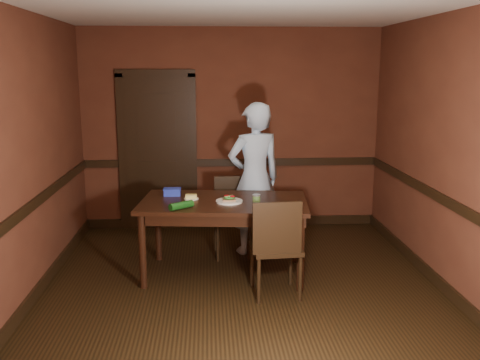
{
  "coord_description": "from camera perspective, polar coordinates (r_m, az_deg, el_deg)",
  "views": [
    {
      "loc": [
        -0.33,
        -4.96,
        2.17
      ],
      "look_at": [
        0.0,
        0.35,
        1.05
      ],
      "focal_mm": 40.0,
      "sensor_mm": 36.0,
      "label": 1
    }
  ],
  "objects": [
    {
      "name": "baseboard_right",
      "position": [
        5.87,
        20.28,
        -9.97
      ],
      "size": [
        0.03,
        4.5,
        0.12
      ],
      "primitive_type": "cube",
      "color": "black",
      "rests_on": "ground"
    },
    {
      "name": "dado_back",
      "position": [
        7.32,
        -0.9,
        1.89
      ],
      "size": [
        4.0,
        0.03,
        0.1
      ],
      "primitive_type": "cube",
      "color": "black",
      "rests_on": "ground"
    },
    {
      "name": "food_tub",
      "position": [
        5.85,
        -7.24,
        -1.26
      ],
      "size": [
        0.19,
        0.13,
        0.08
      ],
      "rotation": [
        0.0,
        0.0,
        -0.0
      ],
      "color": "blue",
      "rests_on": "dining_table"
    },
    {
      "name": "sauce_jar",
      "position": [
        5.45,
        1.76,
        -2.04
      ],
      "size": [
        0.08,
        0.08,
        0.1
      ],
      "rotation": [
        0.0,
        0.0,
        0.1
      ],
      "color": "#628E41",
      "rests_on": "dining_table"
    },
    {
      "name": "baseboard_back",
      "position": [
        7.51,
        -0.88,
        -4.44
      ],
      "size": [
        4.0,
        0.03,
        0.12
      ],
      "primitive_type": "cube",
      "color": "black",
      "rests_on": "ground"
    },
    {
      "name": "dining_table",
      "position": [
        5.7,
        -1.72,
        -6.17
      ],
      "size": [
        1.82,
        1.15,
        0.81
      ],
      "primitive_type": "cube",
      "rotation": [
        0.0,
        0.0,
        -0.1
      ],
      "color": "black",
      "rests_on": "floor"
    },
    {
      "name": "dado_left",
      "position": [
        5.38,
        -21.37,
        -2.59
      ],
      "size": [
        0.03,
        4.5,
        0.1
      ],
      "primitive_type": "cube",
      "color": "black",
      "rests_on": "ground"
    },
    {
      "name": "sandwich_plate",
      "position": [
        5.52,
        -1.16,
        -2.18
      ],
      "size": [
        0.28,
        0.28,
        0.07
      ],
      "rotation": [
        0.0,
        0.0,
        -0.35
      ],
      "color": "white",
      "rests_on": "dining_table"
    },
    {
      "name": "door",
      "position": [
        7.29,
        -8.79,
        3.24
      ],
      "size": [
        1.05,
        0.07,
        2.2
      ],
      "color": "black",
      "rests_on": "ground"
    },
    {
      "name": "floor",
      "position": [
        5.43,
        0.23,
        -11.69
      ],
      "size": [
        4.0,
        4.5,
        0.01
      ],
      "primitive_type": "cube",
      "color": "black",
      "rests_on": "ground"
    },
    {
      "name": "wrapped_veg",
      "position": [
        5.28,
        -6.27,
        -2.71
      ],
      "size": [
        0.25,
        0.22,
        0.07
      ],
      "primitive_type": "cylinder",
      "rotation": [
        0.0,
        1.57,
        0.66
      ],
      "color": "#124512",
      "rests_on": "dining_table"
    },
    {
      "name": "person",
      "position": [
        6.26,
        1.55,
        0.12
      ],
      "size": [
        0.75,
        0.6,
        1.79
      ],
      "primitive_type": "imported",
      "rotation": [
        0.0,
        0.0,
        3.44
      ],
      "color": "#AFCFE7",
      "rests_on": "floor"
    },
    {
      "name": "wall_back",
      "position": [
        7.27,
        -0.92,
        5.4
      ],
      "size": [
        4.0,
        0.02,
        2.7
      ],
      "primitive_type": "cube",
      "color": "#552919",
      "rests_on": "ground"
    },
    {
      "name": "chair_far",
      "position": [
        6.25,
        -0.87,
        -4.04
      ],
      "size": [
        0.45,
        0.45,
        0.91
      ],
      "primitive_type": null,
      "rotation": [
        0.0,
        0.0,
        0.06
      ],
      "color": "black",
      "rests_on": "floor"
    },
    {
      "name": "ceiling",
      "position": [
        5.0,
        0.26,
        17.97
      ],
      "size": [
        4.0,
        4.5,
        0.01
      ],
      "primitive_type": "cube",
      "color": "beige",
      "rests_on": "ground"
    },
    {
      "name": "baseboard_left",
      "position": [
        5.64,
        -20.72,
        -10.89
      ],
      "size": [
        0.03,
        4.5,
        0.12
      ],
      "primitive_type": "cube",
      "color": "black",
      "rests_on": "ground"
    },
    {
      "name": "wall_front",
      "position": [
        2.85,
        3.2,
        -4.84
      ],
      "size": [
        4.0,
        0.02,
        2.7
      ],
      "primitive_type": "cube",
      "color": "#552919",
      "rests_on": "ground"
    },
    {
      "name": "wall_right",
      "position": [
        5.54,
        21.38,
        2.55
      ],
      "size": [
        0.02,
        4.5,
        2.7
      ],
      "primitive_type": "cube",
      "color": "#552919",
      "rests_on": "ground"
    },
    {
      "name": "chair_near",
      "position": [
        5.19,
        3.83,
        -7.04
      ],
      "size": [
        0.49,
        0.49,
        0.98
      ],
      "primitive_type": null,
      "rotation": [
        0.0,
        0.0,
        3.22
      ],
      "color": "black",
      "rests_on": "floor"
    },
    {
      "name": "wall_left",
      "position": [
        5.3,
        -21.89,
        2.12
      ],
      "size": [
        0.02,
        4.5,
        2.7
      ],
      "primitive_type": "cube",
      "color": "#552919",
      "rests_on": "ground"
    },
    {
      "name": "dado_right",
      "position": [
        5.62,
        20.89,
        -1.98
      ],
      "size": [
        0.03,
        4.5,
        0.1
      ],
      "primitive_type": "cube",
      "color": "black",
      "rests_on": "ground"
    },
    {
      "name": "cheese_saucer",
      "position": [
        5.67,
        -5.24,
        -1.84
      ],
      "size": [
        0.16,
        0.16,
        0.05
      ],
      "rotation": [
        0.0,
        0.0,
        -0.31
      ],
      "color": "white",
      "rests_on": "dining_table"
    }
  ]
}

